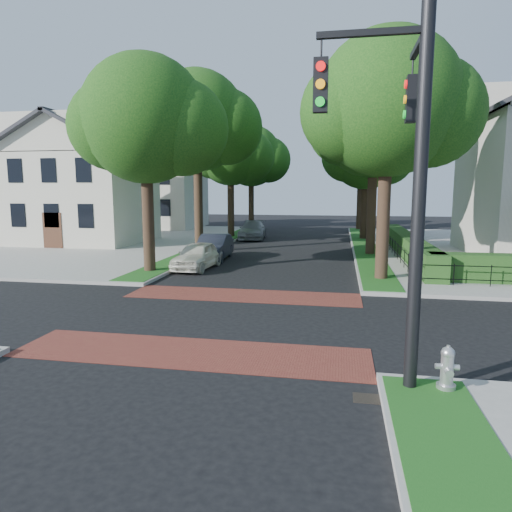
# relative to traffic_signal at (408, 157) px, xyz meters

# --- Properties ---
(ground) EXTENTS (120.00, 120.00, 0.00)m
(ground) POSITION_rel_traffic_signal_xyz_m (-4.89, 4.41, -4.71)
(ground) COLOR black
(ground) RESTS_ON ground
(sidewalk_nw) EXTENTS (30.00, 30.00, 0.15)m
(sidewalk_nw) POSITION_rel_traffic_signal_xyz_m (-24.39, 23.41, -4.63)
(sidewalk_nw) COLOR gray
(sidewalk_nw) RESTS_ON ground
(crosswalk_far) EXTENTS (9.00, 2.20, 0.01)m
(crosswalk_far) POSITION_rel_traffic_signal_xyz_m (-4.89, 7.61, -4.70)
(crosswalk_far) COLOR maroon
(crosswalk_far) RESTS_ON ground
(crosswalk_near) EXTENTS (9.00, 2.20, 0.01)m
(crosswalk_near) POSITION_rel_traffic_signal_xyz_m (-4.89, 1.21, -4.70)
(crosswalk_near) COLOR maroon
(crosswalk_near) RESTS_ON ground
(storm_drain) EXTENTS (0.65, 0.45, 0.01)m
(storm_drain) POSITION_rel_traffic_signal_xyz_m (-0.59, -0.59, -4.70)
(storm_drain) COLOR black
(storm_drain) RESTS_ON ground
(grass_strip_ne) EXTENTS (1.60, 29.80, 0.02)m
(grass_strip_ne) POSITION_rel_traffic_signal_xyz_m (0.51, 23.51, -4.55)
(grass_strip_ne) COLOR #184F16
(grass_strip_ne) RESTS_ON sidewalk_ne
(grass_strip_nw) EXTENTS (1.60, 29.80, 0.02)m
(grass_strip_nw) POSITION_rel_traffic_signal_xyz_m (-10.29, 23.51, -4.55)
(grass_strip_nw) COLOR #184F16
(grass_strip_nw) RESTS_ON sidewalk_nw
(tree_right_near) EXTENTS (7.75, 6.67, 10.66)m
(tree_right_near) POSITION_rel_traffic_signal_xyz_m (0.72, 11.65, 2.92)
(tree_right_near) COLOR black
(tree_right_near) RESTS_ON sidewalk_ne
(tree_right_mid) EXTENTS (8.25, 7.09, 11.22)m
(tree_right_mid) POSITION_rel_traffic_signal_xyz_m (0.72, 19.66, 3.28)
(tree_right_mid) COLOR black
(tree_right_mid) RESTS_ON sidewalk_ne
(tree_right_far) EXTENTS (7.25, 6.23, 9.74)m
(tree_right_far) POSITION_rel_traffic_signal_xyz_m (0.71, 28.64, 2.20)
(tree_right_far) COLOR black
(tree_right_far) RESTS_ON sidewalk_ne
(tree_right_back) EXTENTS (7.50, 6.45, 10.20)m
(tree_right_back) POSITION_rel_traffic_signal_xyz_m (0.72, 37.64, 2.56)
(tree_right_back) COLOR black
(tree_right_back) RESTS_ON sidewalk_ne
(tree_left_near) EXTENTS (7.50, 6.45, 10.20)m
(tree_left_near) POSITION_rel_traffic_signal_xyz_m (-10.28, 11.64, 2.56)
(tree_left_near) COLOR black
(tree_left_near) RESTS_ON sidewalk_nw
(tree_left_mid) EXTENTS (8.00, 6.88, 11.48)m
(tree_left_mid) POSITION_rel_traffic_signal_xyz_m (-10.28, 19.66, 3.64)
(tree_left_mid) COLOR black
(tree_left_mid) RESTS_ON sidewalk_nw
(tree_left_far) EXTENTS (7.00, 6.02, 9.86)m
(tree_left_far) POSITION_rel_traffic_signal_xyz_m (-10.29, 28.63, 2.41)
(tree_left_far) COLOR black
(tree_left_far) RESTS_ON sidewalk_nw
(tree_left_back) EXTENTS (7.75, 6.66, 10.44)m
(tree_left_back) POSITION_rel_traffic_signal_xyz_m (-10.28, 37.65, 2.70)
(tree_left_back) COLOR black
(tree_left_back) RESTS_ON sidewalk_nw
(hedge_main_road) EXTENTS (1.00, 18.00, 1.20)m
(hedge_main_road) POSITION_rel_traffic_signal_xyz_m (2.81, 19.41, -3.96)
(hedge_main_road) COLOR #1C4618
(hedge_main_road) RESTS_ON sidewalk_ne
(fence_main_road) EXTENTS (0.06, 18.00, 0.90)m
(fence_main_road) POSITION_rel_traffic_signal_xyz_m (2.01, 19.41, -4.11)
(fence_main_road) COLOR black
(fence_main_road) RESTS_ON sidewalk_ne
(house_left_near) EXTENTS (10.00, 9.00, 10.14)m
(house_left_near) POSITION_rel_traffic_signal_xyz_m (-20.38, 22.41, 0.33)
(house_left_near) COLOR beige
(house_left_near) RESTS_ON sidewalk_nw
(house_left_far) EXTENTS (10.00, 9.00, 10.14)m
(house_left_far) POSITION_rel_traffic_signal_xyz_m (-20.38, 36.41, 0.33)
(house_left_far) COLOR beige
(house_left_far) RESTS_ON sidewalk_nw
(traffic_signal) EXTENTS (2.17, 2.00, 8.00)m
(traffic_signal) POSITION_rel_traffic_signal_xyz_m (0.00, 0.00, 0.00)
(traffic_signal) COLOR black
(traffic_signal) RESTS_ON sidewalk_se
(parked_car_front) EXTENTS (1.94, 4.23, 1.40)m
(parked_car_front) POSITION_rel_traffic_signal_xyz_m (-8.49, 13.07, -4.00)
(parked_car_front) COLOR silver
(parked_car_front) RESTS_ON ground
(parked_car_middle) EXTENTS (1.83, 4.60, 1.49)m
(parked_car_middle) POSITION_rel_traffic_signal_xyz_m (-8.49, 16.23, -3.96)
(parked_car_middle) COLOR black
(parked_car_middle) RESTS_ON ground
(parked_car_rear) EXTENTS (2.51, 5.22, 1.47)m
(parked_car_rear) POSITION_rel_traffic_signal_xyz_m (-8.42, 27.92, -3.97)
(parked_car_rear) COLOR gray
(parked_car_rear) RESTS_ON ground
(fire_hydrant) EXTENTS (0.49, 0.51, 0.91)m
(fire_hydrant) POSITION_rel_traffic_signal_xyz_m (0.91, -0.19, -4.12)
(fire_hydrant) COLOR #B0B1B3
(fire_hydrant) RESTS_ON sidewalk_se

